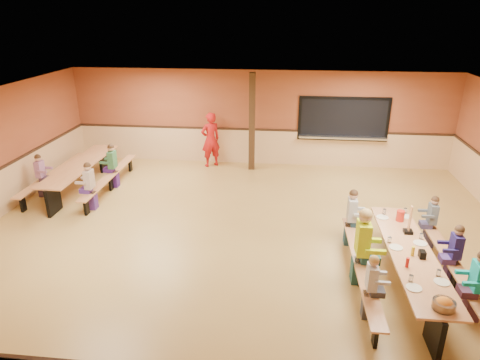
# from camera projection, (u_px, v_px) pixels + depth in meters

# --- Properties ---
(ground) EXTENTS (12.00, 12.00, 0.00)m
(ground) POSITION_uv_depth(u_px,v_px,m) (244.00, 237.00, 9.48)
(ground) COLOR #A47D3E
(ground) RESTS_ON ground
(room_envelope) EXTENTS (12.04, 10.04, 3.02)m
(room_envelope) POSITION_uv_depth(u_px,v_px,m) (244.00, 209.00, 9.23)
(room_envelope) COLOR brown
(room_envelope) RESTS_ON ground
(kitchen_pass_through) EXTENTS (2.78, 0.28, 1.38)m
(kitchen_pass_through) POSITION_uv_depth(u_px,v_px,m) (343.00, 121.00, 13.26)
(kitchen_pass_through) COLOR black
(kitchen_pass_through) RESTS_ON ground
(structural_post) EXTENTS (0.18, 0.18, 3.00)m
(structural_post) POSITION_uv_depth(u_px,v_px,m) (252.00, 123.00, 13.02)
(structural_post) COLOR #311E10
(structural_post) RESTS_ON ground
(cafeteria_table_main) EXTENTS (1.91, 3.70, 0.74)m
(cafeteria_table_main) POSITION_uv_depth(u_px,v_px,m) (409.00, 262.00, 7.57)
(cafeteria_table_main) COLOR #BF7B4C
(cafeteria_table_main) RESTS_ON ground
(cafeteria_table_second) EXTENTS (1.91, 3.70, 0.74)m
(cafeteria_table_second) POSITION_uv_depth(u_px,v_px,m) (81.00, 171.00, 11.85)
(cafeteria_table_second) COLOR #BF7B4C
(cafeteria_table_second) RESTS_ON ground
(seated_child_white_left) EXTENTS (0.33, 0.27, 1.13)m
(seated_child_white_left) POSITION_uv_depth(u_px,v_px,m) (371.00, 288.00, 6.81)
(seated_child_white_left) COLOR silver
(seated_child_white_left) RESTS_ON ground
(seated_adult_yellow) EXTENTS (0.49, 0.40, 1.45)m
(seated_adult_yellow) POSITION_uv_depth(u_px,v_px,m) (362.00, 247.00, 7.66)
(seated_adult_yellow) COLOR #BCDB12
(seated_adult_yellow) RESTS_ON ground
(seated_child_grey_left) EXTENTS (0.38, 0.31, 1.23)m
(seated_child_grey_left) POSITION_uv_depth(u_px,v_px,m) (351.00, 218.00, 8.99)
(seated_child_grey_left) COLOR #AEAEAE
(seated_child_grey_left) RESTS_ON ground
(seated_child_teal_right) EXTENTS (0.38, 0.31, 1.23)m
(seated_child_teal_right) POSITION_uv_depth(u_px,v_px,m) (476.00, 287.00, 6.75)
(seated_child_teal_right) COLOR #11AFAF
(seated_child_teal_right) RESTS_ON ground
(seated_child_navy_right) EXTENTS (0.35, 0.29, 1.17)m
(seated_child_navy_right) POSITION_uv_depth(u_px,v_px,m) (454.00, 255.00, 7.66)
(seated_child_navy_right) COLOR #1F1650
(seated_child_navy_right) RESTS_ON ground
(seated_child_char_right) EXTENTS (0.33, 0.27, 1.13)m
(seated_child_char_right) POSITION_uv_depth(u_px,v_px,m) (431.00, 222.00, 8.91)
(seated_child_char_right) COLOR #545B60
(seated_child_char_right) RESTS_ON ground
(seated_child_purple_sec) EXTENTS (0.35, 0.28, 1.16)m
(seated_child_purple_sec) POSITION_uv_depth(u_px,v_px,m) (41.00, 176.00, 11.37)
(seated_child_purple_sec) COLOR #9F648D
(seated_child_purple_sec) RESTS_ON ground
(seated_child_green_sec) EXTENTS (0.38, 0.31, 1.24)m
(seated_child_green_sec) POSITION_uv_depth(u_px,v_px,m) (113.00, 166.00, 11.98)
(seated_child_green_sec) COLOR #367146
(seated_child_green_sec) RESTS_ON ground
(seated_child_tan_sec) EXTENTS (0.37, 0.30, 1.21)m
(seated_child_tan_sec) POSITION_uv_depth(u_px,v_px,m) (90.00, 186.00, 10.61)
(seated_child_tan_sec) COLOR tan
(seated_child_tan_sec) RESTS_ON ground
(standing_woman) EXTENTS (0.76, 0.70, 1.74)m
(standing_woman) POSITION_uv_depth(u_px,v_px,m) (211.00, 140.00, 13.52)
(standing_woman) COLOR red
(standing_woman) RESTS_ON ground
(punch_pitcher) EXTENTS (0.16, 0.16, 0.22)m
(punch_pitcher) POSITION_uv_depth(u_px,v_px,m) (400.00, 216.00, 8.55)
(punch_pitcher) COLOR red
(punch_pitcher) RESTS_ON cafeteria_table_main
(chip_bowl) EXTENTS (0.32, 0.32, 0.15)m
(chip_bowl) POSITION_uv_depth(u_px,v_px,m) (444.00, 304.00, 6.03)
(chip_bowl) COLOR orange
(chip_bowl) RESTS_ON cafeteria_table_main
(napkin_dispenser) EXTENTS (0.10, 0.14, 0.13)m
(napkin_dispenser) POSITION_uv_depth(u_px,v_px,m) (422.00, 254.00, 7.28)
(napkin_dispenser) COLOR black
(napkin_dispenser) RESTS_ON cafeteria_table_main
(condiment_mustard) EXTENTS (0.06, 0.06, 0.17)m
(condiment_mustard) POSITION_uv_depth(u_px,v_px,m) (413.00, 251.00, 7.34)
(condiment_mustard) COLOR yellow
(condiment_mustard) RESTS_ON cafeteria_table_main
(condiment_ketchup) EXTENTS (0.06, 0.06, 0.17)m
(condiment_ketchup) POSITION_uv_depth(u_px,v_px,m) (407.00, 262.00, 7.01)
(condiment_ketchup) COLOR #B2140F
(condiment_ketchup) RESTS_ON cafeteria_table_main
(table_paddle) EXTENTS (0.16, 0.16, 0.56)m
(table_paddle) POSITION_uv_depth(u_px,v_px,m) (409.00, 227.00, 8.07)
(table_paddle) COLOR black
(table_paddle) RESTS_ON cafeteria_table_main
(place_settings) EXTENTS (0.65, 3.30, 0.11)m
(place_settings) POSITION_uv_depth(u_px,v_px,m) (411.00, 249.00, 7.47)
(place_settings) COLOR beige
(place_settings) RESTS_ON cafeteria_table_main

